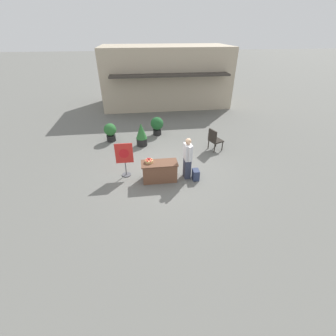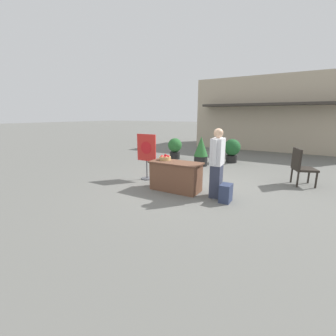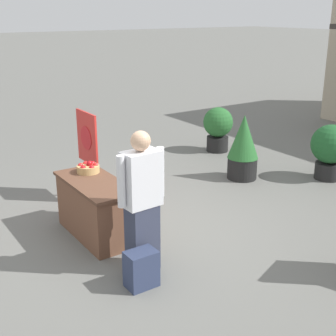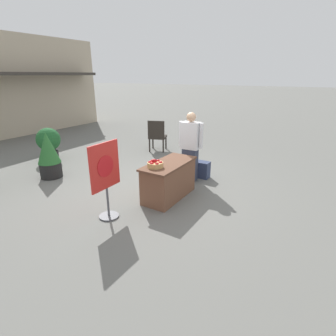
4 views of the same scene
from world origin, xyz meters
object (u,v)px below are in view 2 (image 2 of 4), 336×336
object	(u,v)px
apple_basket	(165,158)
poster_board	(147,154)
patio_chair	(301,165)
display_table	(176,176)
backpack	(226,193)
potted_plant_far_right	(175,147)
potted_plant_far_left	(232,149)
potted_plant_near_right	(201,151)
person_visitor	(217,163)

from	to	relation	value
apple_basket	poster_board	xyz separation A→B (m)	(-0.92, 0.41, -0.04)
patio_chair	display_table	bearing A→B (deg)	-163.21
display_table	backpack	distance (m)	1.41
backpack	potted_plant_far_right	distance (m)	5.38
potted_plant_far_left	potted_plant_near_right	xyz separation A→B (m)	(-0.88, -1.25, 0.02)
potted_plant_near_right	potted_plant_far_left	bearing A→B (deg)	54.81
apple_basket	potted_plant_near_right	xyz separation A→B (m)	(-0.20, 3.06, -0.24)
person_visitor	backpack	distance (m)	0.74
apple_basket	backpack	size ratio (longest dim) A/B	0.74
backpack	potted_plant_far_right	world-z (taller)	potted_plant_far_right
backpack	potted_plant_near_right	distance (m)	3.86
apple_basket	potted_plant_far_left	distance (m)	4.38
apple_basket	person_visitor	xyz separation A→B (m)	(1.46, -0.02, 0.01)
person_visitor	potted_plant_far_left	bearing A→B (deg)	-83.01
display_table	patio_chair	xyz separation A→B (m)	(2.83, 2.19, 0.19)
display_table	potted_plant_far_right	world-z (taller)	potted_plant_far_right
backpack	potted_plant_far_right	size ratio (longest dim) A/B	0.44
person_visitor	potted_plant_far_left	size ratio (longest dim) A/B	1.68
person_visitor	poster_board	bearing A→B (deg)	-13.65
backpack	potted_plant_far_right	xyz separation A→B (m)	(-3.55, 4.03, 0.32)
display_table	apple_basket	world-z (taller)	apple_basket
apple_basket	potted_plant_far_right	xyz separation A→B (m)	(-1.78, 3.80, -0.30)
person_visitor	potted_plant_far_right	distance (m)	5.03
poster_board	potted_plant_far_left	world-z (taller)	poster_board
display_table	potted_plant_far_left	bearing A→B (deg)	86.10
poster_board	potted_plant_far_left	xyz separation A→B (m)	(1.60, 3.90, -0.23)
potted_plant_far_left	backpack	bearing A→B (deg)	-76.50
apple_basket	patio_chair	world-z (taller)	patio_chair
apple_basket	poster_board	world-z (taller)	poster_board
person_visitor	potted_plant_near_right	distance (m)	3.52
apple_basket	potted_plant_near_right	world-z (taller)	potted_plant_near_right
potted_plant_far_left	potted_plant_near_right	size ratio (longest dim) A/B	0.85
apple_basket	potted_plant_far_left	size ratio (longest dim) A/B	0.31
apple_basket	patio_chair	size ratio (longest dim) A/B	0.29
patio_chair	apple_basket	bearing A→B (deg)	-167.68
poster_board	patio_chair	bearing A→B (deg)	112.28
display_table	potted_plant_far_right	xyz separation A→B (m)	(-2.16, 3.89, 0.15)
backpack	potted_plant_near_right	size ratio (longest dim) A/B	0.36
person_visitor	potted_plant_far_left	world-z (taller)	person_visitor
patio_chair	potted_plant_near_right	size ratio (longest dim) A/B	0.91
potted_plant_far_right	backpack	bearing A→B (deg)	-48.63
potted_plant_far_left	patio_chair	bearing A→B (deg)	-41.18
display_table	apple_basket	size ratio (longest dim) A/B	4.41
potted_plant_near_right	potted_plant_far_right	world-z (taller)	potted_plant_near_right
poster_board	patio_chair	xyz separation A→B (m)	(4.13, 1.69, -0.21)
display_table	person_visitor	bearing A→B (deg)	3.21
display_table	poster_board	xyz separation A→B (m)	(-1.30, 0.50, 0.41)
display_table	potted_plant_far_left	size ratio (longest dim) A/B	1.38
patio_chair	potted_plant_far_left	distance (m)	3.36
backpack	patio_chair	size ratio (longest dim) A/B	0.40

